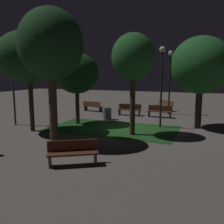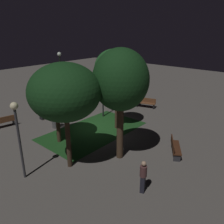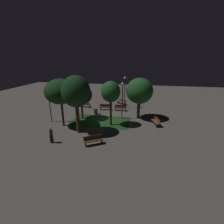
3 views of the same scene
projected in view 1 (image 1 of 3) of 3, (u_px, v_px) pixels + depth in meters
ground_plane at (127, 128)px, 14.86m from camera, size 60.00×60.00×0.00m
grass_lawn at (112, 128)px, 14.59m from camera, size 7.54×4.28×0.01m
bench_front_left at (160, 111)px, 18.31m from camera, size 1.81×0.51×0.88m
bench_front_right at (130, 109)px, 19.18m from camera, size 1.83×0.59×0.88m
bench_back_row at (73, 152)px, 8.74m from camera, size 1.78×1.35×0.88m
bench_lawn_edge at (93, 106)px, 21.12m from camera, size 1.86×0.80×0.88m
bench_corner at (165, 105)px, 21.75m from camera, size 1.72×1.48×0.88m
tree_back_right at (201, 66)px, 14.18m from camera, size 3.46×3.46×5.41m
tree_back_left at (51, 46)px, 11.04m from camera, size 2.97×2.97×6.20m
tree_near_wall at (77, 74)px, 15.54m from camera, size 2.81×2.81×4.57m
tree_tall_center at (133, 58)px, 12.54m from camera, size 2.25×2.25×5.33m
tree_lawn_side at (29, 57)px, 13.35m from camera, size 3.56×3.56×5.61m
lamp_post_plaza_west at (162, 74)px, 14.46m from camera, size 0.36×0.36×4.83m
lamp_post_near_wall at (170, 72)px, 19.22m from camera, size 0.36×0.36×5.01m
lamp_post_plaza_east at (13, 82)px, 15.21m from camera, size 0.36×0.36×3.98m
trash_bin at (107, 113)px, 17.40m from camera, size 0.58×0.58×0.88m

